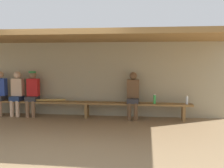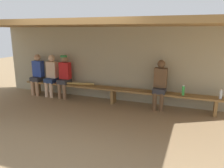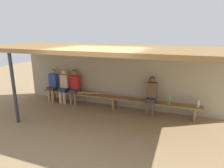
{
  "view_description": "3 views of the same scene",
  "coord_description": "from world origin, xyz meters",
  "px_view_note": "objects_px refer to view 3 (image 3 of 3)",
  "views": [
    {
      "loc": [
        1.74,
        -6.01,
        1.7
      ],
      "look_at": [
        0.8,
        1.12,
        1.03
      ],
      "focal_mm": 43.07,
      "sensor_mm": 36.0,
      "label": 1
    },
    {
      "loc": [
        2.2,
        -4.3,
        2.1
      ],
      "look_at": [
        0.15,
        1.06,
        0.71
      ],
      "focal_mm": 35.55,
      "sensor_mm": 36.0,
      "label": 2
    },
    {
      "loc": [
        2.29,
        -4.8,
        2.76
      ],
      "look_at": [
        0.08,
        1.12,
        1.07
      ],
      "focal_mm": 31.11,
      "sensor_mm": 36.0,
      "label": 3
    }
  ],
  "objects_px": {
    "player_shirtless_tan": "(151,94)",
    "player_leftmost": "(64,85)",
    "player_middle": "(75,85)",
    "water_bottle_green": "(169,100)",
    "baseball_bat": "(87,93)",
    "player_in_blue": "(53,83)",
    "water_bottle_clear": "(198,104)",
    "bench": "(114,99)",
    "support_post": "(14,89)"
  },
  "relations": [
    {
      "from": "player_middle",
      "to": "player_in_blue",
      "type": "distance_m",
      "value": 1.04
    },
    {
      "from": "player_leftmost",
      "to": "water_bottle_clear",
      "type": "relative_size",
      "value": 5.7
    },
    {
      "from": "player_shirtless_tan",
      "to": "water_bottle_clear",
      "type": "xyz_separation_m",
      "value": [
        1.49,
        -0.02,
        -0.16
      ]
    },
    {
      "from": "player_in_blue",
      "to": "support_post",
      "type": "bearing_deg",
      "value": -84.57
    },
    {
      "from": "player_middle",
      "to": "player_in_blue",
      "type": "bearing_deg",
      "value": -179.97
    },
    {
      "from": "baseball_bat",
      "to": "player_middle",
      "type": "bearing_deg",
      "value": 167.06
    },
    {
      "from": "player_in_blue",
      "to": "water_bottle_clear",
      "type": "xyz_separation_m",
      "value": [
        5.52,
        -0.02,
        -0.16
      ]
    },
    {
      "from": "player_shirtless_tan",
      "to": "water_bottle_green",
      "type": "distance_m",
      "value": 0.62
    },
    {
      "from": "water_bottle_clear",
      "to": "player_shirtless_tan",
      "type": "bearing_deg",
      "value": 179.14
    },
    {
      "from": "baseball_bat",
      "to": "player_in_blue",
      "type": "bearing_deg",
      "value": 167.33
    },
    {
      "from": "player_leftmost",
      "to": "player_shirtless_tan",
      "type": "bearing_deg",
      "value": 0.0
    },
    {
      "from": "player_in_blue",
      "to": "water_bottle_green",
      "type": "xyz_separation_m",
      "value": [
        4.64,
        -0.03,
        -0.14
      ]
    },
    {
      "from": "support_post",
      "to": "player_in_blue",
      "type": "xyz_separation_m",
      "value": [
        -0.2,
        2.1,
        -0.37
      ]
    },
    {
      "from": "player_in_blue",
      "to": "water_bottle_green",
      "type": "bearing_deg",
      "value": -0.38
    },
    {
      "from": "bench",
      "to": "player_in_blue",
      "type": "xyz_separation_m",
      "value": [
        -2.69,
        0.0,
        0.34
      ]
    },
    {
      "from": "bench",
      "to": "water_bottle_green",
      "type": "bearing_deg",
      "value": -0.8
    },
    {
      "from": "player_middle",
      "to": "water_bottle_green",
      "type": "height_order",
      "value": "player_middle"
    },
    {
      "from": "water_bottle_green",
      "to": "baseball_bat",
      "type": "distance_m",
      "value": 3.06
    },
    {
      "from": "water_bottle_clear",
      "to": "baseball_bat",
      "type": "xyz_separation_m",
      "value": [
        -3.94,
        0.02,
        -0.08
      ]
    },
    {
      "from": "player_middle",
      "to": "bench",
      "type": "bearing_deg",
      "value": -0.12
    },
    {
      "from": "support_post",
      "to": "player_shirtless_tan",
      "type": "relative_size",
      "value": 1.65
    },
    {
      "from": "player_middle",
      "to": "player_shirtless_tan",
      "type": "bearing_deg",
      "value": -0.01
    },
    {
      "from": "player_shirtless_tan",
      "to": "player_in_blue",
      "type": "distance_m",
      "value": 4.03
    },
    {
      "from": "water_bottle_green",
      "to": "player_middle",
      "type": "bearing_deg",
      "value": 179.51
    },
    {
      "from": "bench",
      "to": "water_bottle_clear",
      "type": "height_order",
      "value": "water_bottle_clear"
    },
    {
      "from": "bench",
      "to": "water_bottle_green",
      "type": "distance_m",
      "value": 1.96
    },
    {
      "from": "water_bottle_clear",
      "to": "baseball_bat",
      "type": "distance_m",
      "value": 3.94
    },
    {
      "from": "support_post",
      "to": "player_shirtless_tan",
      "type": "height_order",
      "value": "support_post"
    },
    {
      "from": "player_leftmost",
      "to": "water_bottle_clear",
      "type": "height_order",
      "value": "player_leftmost"
    },
    {
      "from": "player_shirtless_tan",
      "to": "water_bottle_green",
      "type": "bearing_deg",
      "value": -2.86
    },
    {
      "from": "water_bottle_clear",
      "to": "baseball_bat",
      "type": "height_order",
      "value": "water_bottle_clear"
    },
    {
      "from": "water_bottle_green",
      "to": "support_post",
      "type": "bearing_deg",
      "value": -154.96
    },
    {
      "from": "bench",
      "to": "water_bottle_clear",
      "type": "relative_size",
      "value": 25.61
    },
    {
      "from": "player_middle",
      "to": "baseball_bat",
      "type": "xyz_separation_m",
      "value": [
        0.54,
        -0.0,
        -0.25
      ]
    },
    {
      "from": "support_post",
      "to": "water_bottle_clear",
      "type": "height_order",
      "value": "support_post"
    },
    {
      "from": "water_bottle_green",
      "to": "bench",
      "type": "bearing_deg",
      "value": 179.2
    },
    {
      "from": "support_post",
      "to": "player_leftmost",
      "type": "distance_m",
      "value": 2.16
    },
    {
      "from": "water_bottle_clear",
      "to": "baseball_bat",
      "type": "bearing_deg",
      "value": 179.72
    },
    {
      "from": "player_in_blue",
      "to": "water_bottle_clear",
      "type": "bearing_deg",
      "value": -0.23
    },
    {
      "from": "player_middle",
      "to": "water_bottle_clear",
      "type": "bearing_deg",
      "value": -0.29
    },
    {
      "from": "player_leftmost",
      "to": "water_bottle_green",
      "type": "distance_m",
      "value": 4.09
    },
    {
      "from": "player_shirtless_tan",
      "to": "player_leftmost",
      "type": "bearing_deg",
      "value": 180.0
    },
    {
      "from": "bench",
      "to": "player_leftmost",
      "type": "bearing_deg",
      "value": 179.92
    },
    {
      "from": "support_post",
      "to": "player_in_blue",
      "type": "bearing_deg",
      "value": 95.43
    },
    {
      "from": "bench",
      "to": "player_leftmost",
      "type": "xyz_separation_m",
      "value": [
        -2.14,
        0.0,
        0.34
      ]
    },
    {
      "from": "support_post",
      "to": "bench",
      "type": "relative_size",
      "value": 0.37
    },
    {
      "from": "player_leftmost",
      "to": "baseball_bat",
      "type": "xyz_separation_m",
      "value": [
        1.03,
        -0.0,
        -0.24
      ]
    },
    {
      "from": "player_shirtless_tan",
      "to": "baseball_bat",
      "type": "bearing_deg",
      "value": -179.93
    },
    {
      "from": "support_post",
      "to": "player_middle",
      "type": "bearing_deg",
      "value": 68.26
    },
    {
      "from": "water_bottle_green",
      "to": "player_shirtless_tan",
      "type": "bearing_deg",
      "value": 177.14
    }
  ]
}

